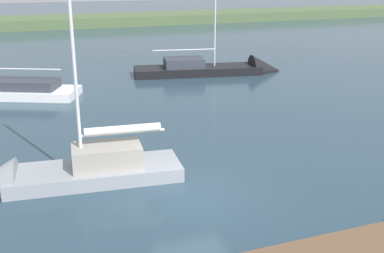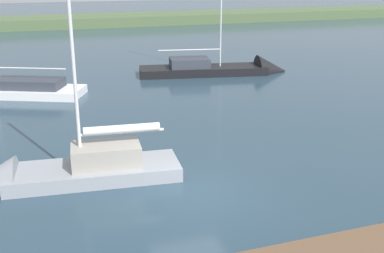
# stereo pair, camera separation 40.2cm
# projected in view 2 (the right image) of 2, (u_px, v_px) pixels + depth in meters

# --- Properties ---
(ground_plane) EXTENTS (200.00, 200.00, 0.00)m
(ground_plane) POSITION_uv_depth(u_px,v_px,m) (193.00, 193.00, 15.22)
(ground_plane) COLOR #263D4C
(far_shoreline) EXTENTS (180.00, 8.00, 2.40)m
(far_shoreline) POSITION_uv_depth(u_px,v_px,m) (62.00, 26.00, 60.43)
(far_shoreline) COLOR #4C603D
(far_shoreline) RESTS_ON ground_plane
(sailboat_near_dock) EXTENTS (10.39, 4.11, 12.61)m
(sailboat_near_dock) POSITION_uv_depth(u_px,v_px,m) (225.00, 71.00, 32.70)
(sailboat_near_dock) COLOR black
(sailboat_near_dock) RESTS_ON ground_plane
(sailboat_inner_slip) EXTENTS (7.30, 2.67, 8.27)m
(sailboat_inner_slip) POSITION_uv_depth(u_px,v_px,m) (60.00, 177.00, 15.98)
(sailboat_inner_slip) COLOR gray
(sailboat_inner_slip) RESTS_ON ground_plane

